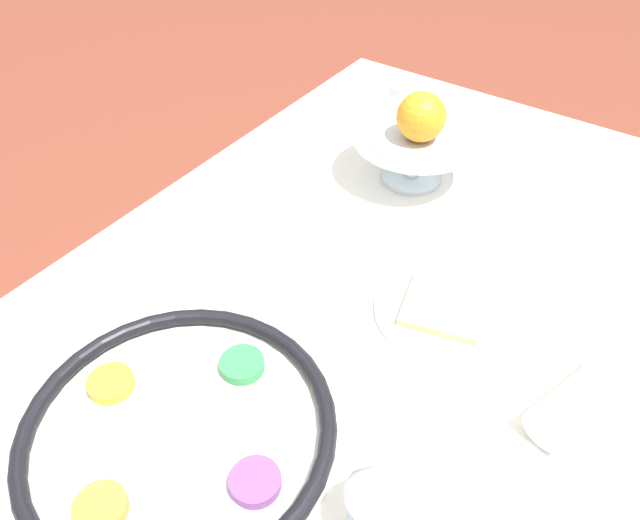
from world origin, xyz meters
The scene contains 8 objects.
dining_table centered at (0.00, 0.00, 0.39)m, with size 1.40×0.90×0.77m.
seder_plate centered at (-0.27, 0.09, 0.79)m, with size 0.36×0.36×0.03m.
wine_glass centered at (-0.24, -0.15, 0.86)m, with size 0.07×0.07×0.12m.
fruit_stand centered at (0.33, 0.12, 0.86)m, with size 0.21×0.21×0.11m.
orange_fruit centered at (0.29, 0.09, 0.92)m, with size 0.08×0.08×0.08m.
bread_plate centered at (0.07, -0.07, 0.78)m, with size 0.19×0.19×0.02m.
napkin_roll centered at (0.02, -0.27, 0.80)m, with size 0.15×0.09×0.05m.
cup_near centered at (0.51, 0.24, 0.81)m, with size 0.07×0.07×0.08m.
Camera 1 is at (-0.51, -0.27, 1.40)m, focal length 35.00 mm.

